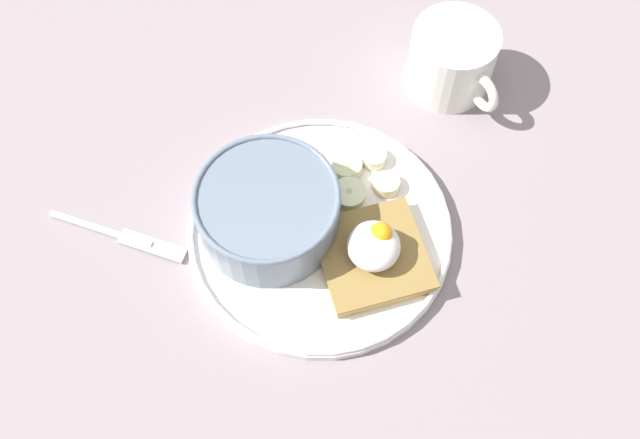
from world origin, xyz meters
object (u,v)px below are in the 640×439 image
Objects in this scene: oatmeal_bowl at (268,213)px; banana_slice_back at (349,194)px; poached_egg at (375,244)px; banana_slice_right at (374,157)px; banana_slice_front at (347,167)px; banana_slice_left at (386,184)px; toast_slice at (372,256)px; coffee_mug at (452,59)px; knife at (118,234)px.

oatmeal_bowl reaches higher than banana_slice_back.
banana_slice_right is at bearing 3.06° from poached_egg.
banana_slice_front and banana_slice_left have the same top height.
banana_slice_left is (8.33, -0.96, -0.28)cm from toast_slice.
coffee_mug is (20.79, -17.54, -0.05)cm from oatmeal_bowl.
banana_slice_front is 24.26cm from knife.
oatmeal_bowl is at bearing 76.00° from toast_slice.
toast_slice is 11.46cm from banana_slice_right.
banana_slice_back is (-1.63, 3.72, 0.12)cm from banana_slice_left.
knife is (-6.08, 22.75, -1.32)cm from banana_slice_back.
coffee_mug is at bearing -40.15° from oatmeal_bowl.
banana_slice_left is at bearing -154.40° from banana_slice_right.
toast_slice reaches higher than banana_slice_left.
oatmeal_bowl is at bearing 139.85° from coffee_mug.
toast_slice is at bearing -162.37° from banana_slice_front.
poached_egg is at bearing -32.76° from toast_slice.
poached_egg is at bearing -176.94° from banana_slice_right.
banana_slice_left is at bearing -112.67° from banana_slice_front.
poached_egg is at bearing -161.77° from banana_slice_front.
poached_egg reaches higher than banana_slice_front.
knife is at bearing 124.88° from coffee_mug.
banana_slice_back is at bearing 23.31° from poached_egg.
poached_egg is (0.12, -0.08, 2.33)cm from toast_slice.
poached_egg is 1.39× the size of banana_slice_left.
banana_slice_front and banana_slice_right have the same top height.
banana_slice_right is at bearing -25.18° from banana_slice_back.
banana_slice_left is 16.43cm from coffee_mug.
oatmeal_bowl is 3.07× the size of banana_slice_back.
coffee_mug is at bearing -30.73° from banana_slice_back.
oatmeal_bowl reaches higher than knife.
banana_slice_back is at bearing 154.82° from banana_slice_right.
poached_egg reaches higher than toast_slice.
banana_slice_back reaches higher than banana_slice_front.
oatmeal_bowl reaches higher than banana_slice_front.
banana_slice_back is (6.70, 2.76, -0.16)cm from toast_slice.
banana_slice_back is at bearing 149.27° from coffee_mug.
coffee_mug reaches higher than banana_slice_back.
banana_slice_left is (5.74, -11.35, -2.37)cm from oatmeal_bowl.
banana_slice_back is 5.24cm from banana_slice_right.
banana_slice_left is at bearing -73.74° from knife.
oatmeal_bowl reaches higher than banana_slice_left.
oatmeal_bowl is 8.95cm from banana_slice_back.
knife is at bearing 106.26° from banana_slice_left.
banana_slice_back is 19.53cm from coffee_mug.
banana_slice_front is 0.31× the size of knife.
banana_slice_left is (-1.74, -4.16, 0.03)cm from banana_slice_front.
poached_egg is at bearing -103.29° from oatmeal_bowl.
coffee_mug reaches higher than banana_slice_front.
banana_slice_back is (6.58, 2.84, -2.49)cm from poached_egg.
coffee_mug is (11.94, -7.68, 2.29)cm from banana_slice_right.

